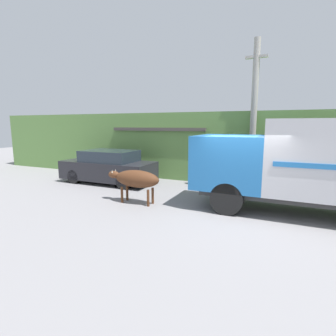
{
  "coord_description": "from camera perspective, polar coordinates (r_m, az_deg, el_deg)",
  "views": [
    {
      "loc": [
        1.1,
        -8.04,
        2.78
      ],
      "look_at": [
        -2.64,
        0.33,
        1.26
      ],
      "focal_mm": 28.0,
      "sensor_mm": 36.0,
      "label": 1
    }
  ],
  "objects": [
    {
      "name": "ground_plane",
      "position": [
        8.58,
        15.63,
        -9.85
      ],
      "size": [
        60.0,
        60.0,
        0.0
      ],
      "primitive_type": "plane",
      "color": "gray"
    },
    {
      "name": "pedestrian_on_hill",
      "position": [
        12.09,
        6.98,
        0.77
      ],
      "size": [
        0.36,
        0.36,
        1.74
      ],
      "rotation": [
        0.0,
        0.0,
        2.93
      ],
      "color": "#38332D",
      "rests_on": "ground_plane"
    },
    {
      "name": "utility_pole",
      "position": [
        11.97,
        18.16,
        11.2
      ],
      "size": [
        0.9,
        0.27,
        6.29
      ],
      "color": "#9E998E",
      "rests_on": "ground_plane"
    },
    {
      "name": "hillside_embankment",
      "position": [
        14.97,
        19.88,
        4.69
      ],
      "size": [
        32.0,
        5.69,
        3.37
      ],
      "color": "#608C47",
      "rests_on": "ground_plane"
    },
    {
      "name": "building_backdrop",
      "position": [
        14.61,
        -0.21,
        3.73
      ],
      "size": [
        5.14,
        2.7,
        2.63
      ],
      "color": "#C6B793",
      "rests_on": "ground_plane"
    },
    {
      "name": "brown_cow",
      "position": [
        9.35,
        -7.03,
        -2.4
      ],
      "size": [
        2.07,
        0.62,
        1.2
      ],
      "rotation": [
        0.0,
        0.0,
        0.13
      ],
      "color": "#512D19",
      "rests_on": "ground_plane"
    },
    {
      "name": "parked_suv",
      "position": [
        12.89,
        -12.88,
        0.2
      ],
      "size": [
        4.52,
        1.84,
        1.57
      ],
      "rotation": [
        0.0,
        0.0,
        0.02
      ],
      "color": "#232328",
      "rests_on": "ground_plane"
    },
    {
      "name": "cargo_truck",
      "position": [
        9.03,
        31.07,
        0.89
      ],
      "size": [
        7.51,
        2.28,
        2.95
      ],
      "rotation": [
        0.0,
        0.0,
        -0.04
      ],
      "color": "#2D2D2D",
      "rests_on": "ground_plane"
    }
  ]
}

